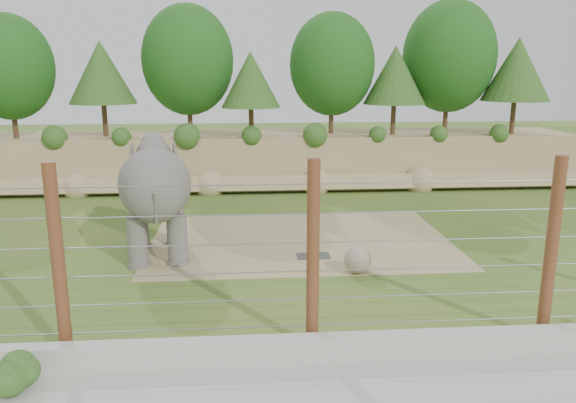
{
  "coord_description": "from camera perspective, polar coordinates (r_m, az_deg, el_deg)",
  "views": [
    {
      "loc": [
        -1.33,
        -15.16,
        5.7
      ],
      "look_at": [
        0.0,
        2.0,
        1.6
      ],
      "focal_mm": 35.0,
      "sensor_mm": 36.0,
      "label": 1
    }
  ],
  "objects": [
    {
      "name": "elephant",
      "position": [
        17.57,
        -13.28,
        0.09
      ],
      "size": [
        2.51,
        4.59,
        3.53
      ],
      "primitive_type": null,
      "rotation": [
        0.0,
        0.0,
        0.15
      ],
      "color": "#66625C",
      "rests_on": "ground"
    },
    {
      "name": "stone_ball",
      "position": [
        16.09,
        7.08,
        -5.93
      ],
      "size": [
        0.77,
        0.77,
        0.77
      ],
      "primitive_type": "sphere",
      "color": "gray",
      "rests_on": "dirt_patch"
    },
    {
      "name": "barrier_fence",
      "position": [
        11.37,
        2.55,
        -5.62
      ],
      "size": [
        20.26,
        0.26,
        4.0
      ],
      "color": "#5B2A15",
      "rests_on": "ground"
    },
    {
      "name": "ground",
      "position": [
        16.25,
        0.55,
        -7.13
      ],
      "size": [
        90.0,
        90.0,
        0.0
      ],
      "primitive_type": "plane",
      "color": "#305A1D",
      "rests_on": "ground"
    },
    {
      "name": "retaining_wall",
      "position": [
        11.61,
        2.76,
        -14.62
      ],
      "size": [
        26.0,
        0.35,
        0.5
      ],
      "primitive_type": "cube",
      "color": "beige",
      "rests_on": "ground"
    },
    {
      "name": "dirt_patch",
      "position": [
        19.12,
        1.26,
        -3.92
      ],
      "size": [
        10.0,
        7.0,
        0.02
      ],
      "primitive_type": "cube",
      "color": "tan",
      "rests_on": "ground"
    },
    {
      "name": "back_embankment",
      "position": [
        27.96,
        -0.5,
        9.84
      ],
      "size": [
        30.0,
        5.52,
        8.77
      ],
      "color": "tan",
      "rests_on": "ground"
    },
    {
      "name": "drain_grate",
      "position": [
        17.47,
        2.61,
        -5.54
      ],
      "size": [
        1.0,
        0.6,
        0.03
      ],
      "primitive_type": "cube",
      "color": "#262628",
      "rests_on": "dirt_patch"
    },
    {
      "name": "walkway_shrub",
      "position": [
        11.56,
        -26.08,
        -15.57
      ],
      "size": [
        0.71,
        0.71,
        0.71
      ],
      "primitive_type": "sphere",
      "color": "#23511A",
      "rests_on": "walkway"
    }
  ]
}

